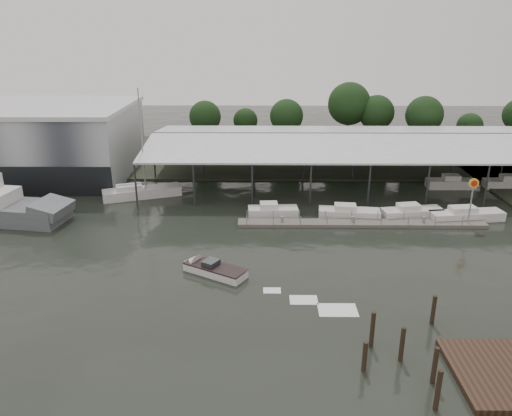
{
  "coord_description": "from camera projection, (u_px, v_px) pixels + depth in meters",
  "views": [
    {
      "loc": [
        3.53,
        -42.55,
        21.29
      ],
      "look_at": [
        3.05,
        8.71,
        2.5
      ],
      "focal_mm": 35.0,
      "sensor_mm": 36.0,
      "label": 1
    }
  ],
  "objects": [
    {
      "name": "horizon_tree_line",
      "position": [
        378.0,
        113.0,
        90.3
      ],
      "size": [
        68.5,
        11.72,
        11.72
      ],
      "color": "black",
      "rests_on": "ground"
    },
    {
      "name": "land_strip_far",
      "position": [
        240.0,
        155.0,
        86.71
      ],
      "size": [
        140.0,
        30.0,
        0.3
      ],
      "color": "#383E2F",
      "rests_on": "ground"
    },
    {
      "name": "moored_cruiser_0",
      "position": [
        272.0,
        211.0,
        59.12
      ],
      "size": [
        5.96,
        2.51,
        1.7
      ],
      "rotation": [
        0.0,
        0.0,
        0.05
      ],
      "color": "white",
      "rests_on": "ground"
    },
    {
      "name": "covered_boat_shed",
      "position": [
        355.0,
        138.0,
        71.34
      ],
      "size": [
        58.24,
        24.0,
        6.96
      ],
      "color": "white",
      "rests_on": "ground"
    },
    {
      "name": "ground",
      "position": [
        223.0,
        264.0,
        47.31
      ],
      "size": [
        200.0,
        200.0,
        0.0
      ],
      "primitive_type": "plane",
      "color": "black",
      "rests_on": "ground"
    },
    {
      "name": "storage_warehouse",
      "position": [
        48.0,
        140.0,
        73.85
      ],
      "size": [
        24.5,
        20.5,
        10.5
      ],
      "color": "#A8AFB3",
      "rests_on": "ground"
    },
    {
      "name": "moored_cruiser_2",
      "position": [
        412.0,
        212.0,
        58.69
      ],
      "size": [
        7.43,
        3.34,
        1.7
      ],
      "rotation": [
        0.0,
        0.0,
        0.16
      ],
      "color": "white",
      "rests_on": "ground"
    },
    {
      "name": "moored_cruiser_3",
      "position": [
        466.0,
        215.0,
        57.85
      ],
      "size": [
        8.76,
        3.32,
        1.7
      ],
      "rotation": [
        0.0,
        0.0,
        0.13
      ],
      "color": "white",
      "rests_on": "ground"
    },
    {
      "name": "moored_cruiser_1",
      "position": [
        349.0,
        213.0,
        58.54
      ],
      "size": [
        7.27,
        2.96,
        1.7
      ],
      "rotation": [
        0.0,
        0.0,
        -0.11
      ],
      "color": "white",
      "rests_on": "ground"
    },
    {
      "name": "floating_dock",
      "position": [
        361.0,
        223.0,
        56.49
      ],
      "size": [
        28.0,
        2.0,
        1.4
      ],
      "color": "#635E57",
      "rests_on": "ground"
    },
    {
      "name": "white_sailboat",
      "position": [
        141.0,
        192.0,
        65.64
      ],
      "size": [
        10.35,
        5.84,
        14.32
      ],
      "rotation": [
        0.0,
        0.0,
        0.34
      ],
      "color": "white",
      "rests_on": "ground"
    },
    {
      "name": "speedboat_underway",
      "position": [
        210.0,
        269.0,
        45.58
      ],
      "size": [
        15.9,
        10.07,
        2.0
      ],
      "rotation": [
        0.0,
        0.0,
        2.61
      ],
      "color": "white",
      "rests_on": "ground"
    },
    {
      "name": "mooring_pilings",
      "position": [
        407.0,
        351.0,
        33.04
      ],
      "size": [
        6.56,
        9.35,
        3.37
      ],
      "color": "black",
      "rests_on": "ground"
    },
    {
      "name": "shell_fuel_sign",
      "position": [
        472.0,
        193.0,
        55.1
      ],
      "size": [
        1.1,
        0.18,
        5.55
      ],
      "color": "gray",
      "rests_on": "ground"
    }
  ]
}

